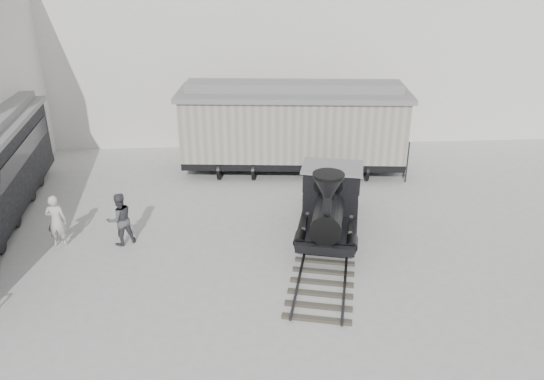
{
  "coord_description": "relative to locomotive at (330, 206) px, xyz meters",
  "views": [
    {
      "loc": [
        -1.75,
        -12.24,
        9.2
      ],
      "look_at": [
        -0.69,
        3.68,
        2.0
      ],
      "focal_mm": 35.0,
      "sensor_mm": 36.0,
      "label": 1
    }
  ],
  "objects": [
    {
      "name": "boxcar",
      "position": [
        -0.68,
        6.12,
        1.0
      ],
      "size": [
        10.27,
        4.04,
        4.1
      ],
      "rotation": [
        0.0,
        0.0,
        -0.09
      ],
      "color": "black",
      "rests_on": "ground"
    },
    {
      "name": "locomotive",
      "position": [
        0.0,
        0.0,
        0.0
      ],
      "size": [
        3.91,
        9.06,
        3.13
      ],
      "rotation": [
        0.0,
        0.0,
        -0.23
      ],
      "color": "#3D3833",
      "rests_on": "ground"
    },
    {
      "name": "visitor_a",
      "position": [
        -9.31,
        -0.1,
        -0.22
      ],
      "size": [
        0.68,
        0.45,
        1.86
      ],
      "primitive_type": "imported",
      "rotation": [
        0.0,
        0.0,
        3.13
      ],
      "color": "beige",
      "rests_on": "ground"
    },
    {
      "name": "north_wall",
      "position": [
        -1.37,
        10.88,
        4.4
      ],
      "size": [
        34.0,
        2.51,
        11.0
      ],
      "color": "silver",
      "rests_on": "ground"
    },
    {
      "name": "visitor_b",
      "position": [
        -7.19,
        -0.12,
        -0.22
      ],
      "size": [
        1.15,
        1.08,
        1.87
      ],
      "primitive_type": "imported",
      "rotation": [
        0.0,
        0.0,
        3.69
      ],
      "color": "#46464B",
      "rests_on": "ground"
    },
    {
      "name": "ground",
      "position": [
        -1.37,
        -4.1,
        -1.15
      ],
      "size": [
        90.0,
        90.0,
        0.0
      ],
      "primitive_type": "plane",
      "color": "#9E9E9B"
    }
  ]
}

